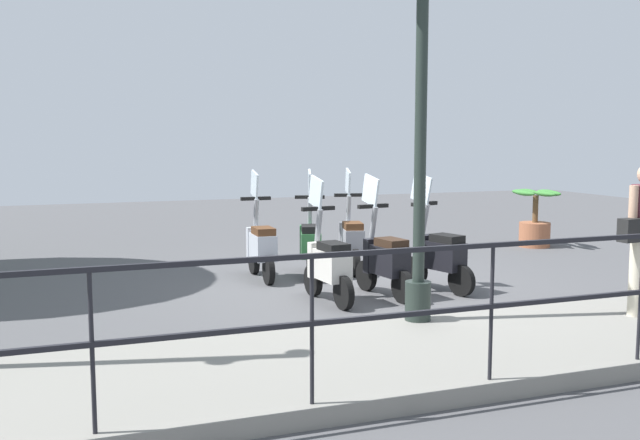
{
  "coord_description": "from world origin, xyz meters",
  "views": [
    {
      "loc": [
        -8.73,
        3.79,
        2.01
      ],
      "look_at": [
        0.2,
        0.5,
        0.9
      ],
      "focal_mm": 40.0,
      "sensor_mm": 36.0,
      "label": 1
    }
  ],
  "objects": [
    {
      "name": "ground_plane",
      "position": [
        0.0,
        0.0,
        0.0
      ],
      "size": [
        28.0,
        28.0,
        0.0
      ],
      "primitive_type": "plane",
      "color": "#4C4C4F"
    },
    {
      "name": "promenade_walkway",
      "position": [
        -3.15,
        0.0,
        0.07
      ],
      "size": [
        2.2,
        20.0,
        0.15
      ],
      "color": "gray",
      "rests_on": "ground_plane"
    },
    {
      "name": "fence_railing",
      "position": [
        -4.2,
        0.0,
        0.9
      ],
      "size": [
        0.04,
        16.03,
        1.07
      ],
      "color": "black",
      "rests_on": "promenade_walkway"
    },
    {
      "name": "lamp_post_near",
      "position": [
        -2.4,
        0.39,
        1.89
      ],
      "size": [
        0.26,
        0.9,
        3.95
      ],
      "color": "#232D28",
      "rests_on": "promenade_walkway"
    },
    {
      "name": "potted_palm",
      "position": [
        2.09,
        -4.41,
        0.45
      ],
      "size": [
        1.06,
        0.66,
        1.05
      ],
      "color": "#9E5B3D",
      "rests_on": "ground_plane"
    },
    {
      "name": "scooter_near_0",
      "position": [
        -0.64,
        -0.85,
        0.48
      ],
      "size": [
        1.2,
        0.54,
        1.54
      ],
      "rotation": [
        0.0,
        0.0,
        0.29
      ],
      "color": "black",
      "rests_on": "ground_plane"
    },
    {
      "name": "scooter_near_1",
      "position": [
        -0.72,
        -0.03,
        0.48
      ],
      "size": [
        1.23,
        0.46,
        1.54
      ],
      "rotation": [
        0.0,
        0.0,
        0.15
      ],
      "color": "black",
      "rests_on": "ground_plane"
    },
    {
      "name": "scooter_near_2",
      "position": [
        -0.77,
        0.75,
        0.48
      ],
      "size": [
        1.23,
        0.44,
        1.54
      ],
      "rotation": [
        0.0,
        0.0,
        0.1
      ],
      "color": "black",
      "rests_on": "ground_plane"
    },
    {
      "name": "scooter_far_0",
      "position": [
        1.02,
        -0.3,
        0.48
      ],
      "size": [
        1.21,
        0.51,
        1.54
      ],
      "rotation": [
        0.0,
        0.0,
        -0.23
      ],
      "color": "black",
      "rests_on": "ground_plane"
    },
    {
      "name": "scooter_far_1",
      "position": [
        0.89,
        0.39,
        0.48
      ],
      "size": [
        1.2,
        0.55,
        1.54
      ],
      "rotation": [
        0.0,
        0.0,
        -0.3
      ],
      "color": "black",
      "rests_on": "ground_plane"
    },
    {
      "name": "scooter_far_2",
      "position": [
        0.91,
        1.13,
        0.48
      ],
      "size": [
        1.23,
        0.44,
        1.54
      ],
      "rotation": [
        0.0,
        0.0,
        -0.02
      ],
      "color": "black",
      "rests_on": "ground_plane"
    }
  ]
}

